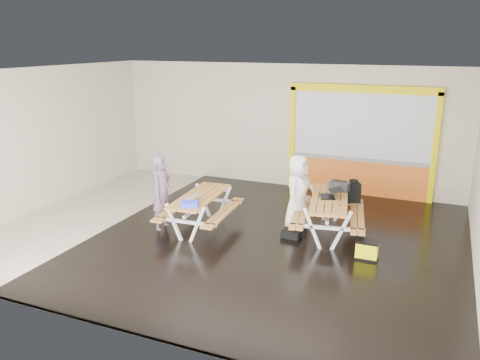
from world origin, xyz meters
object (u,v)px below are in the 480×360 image
at_px(picnic_table_left, 200,204).
at_px(laptop_right, 330,194).
at_px(toolbox, 339,186).
at_px(laptop_left, 191,198).
at_px(person_left, 162,193).
at_px(fluke_bag, 367,250).
at_px(blue_pouch, 190,204).
at_px(backpack, 353,192).
at_px(picnic_table_right, 329,207).
at_px(person_right, 297,192).
at_px(dark_case, 291,234).

relative_size(picnic_table_left, laptop_right, 3.68).
xyz_separation_m(laptop_right, toolbox, (0.07, 0.54, 0.03)).
height_order(laptop_left, laptop_right, laptop_right).
height_order(picnic_table_left, laptop_left, laptop_left).
bearing_deg(laptop_left, picnic_table_left, 87.02).
bearing_deg(person_left, fluke_bag, -89.08).
distance_m(blue_pouch, backpack, 3.79).
bearing_deg(toolbox, picnic_table_right, -97.20).
xyz_separation_m(blue_pouch, fluke_bag, (3.53, 0.56, -0.64)).
bearing_deg(fluke_bag, backpack, 108.79).
xyz_separation_m(toolbox, fluke_bag, (0.90, -1.57, -0.74)).
bearing_deg(person_left, person_right, -68.67).
height_order(person_left, fluke_bag, person_left).
relative_size(picnic_table_right, backpack, 4.49).
relative_size(laptop_right, blue_pouch, 1.64).
bearing_deg(dark_case, fluke_bag, -15.72).
xyz_separation_m(backpack, fluke_bag, (0.64, -1.88, -0.56)).
distance_m(picnic_table_left, laptop_right, 2.86).
height_order(picnic_table_left, blue_pouch, blue_pouch).
xyz_separation_m(blue_pouch, toolbox, (2.63, 2.14, 0.10)).
relative_size(toolbox, backpack, 0.85).
distance_m(laptop_right, backpack, 0.92).
distance_m(blue_pouch, fluke_bag, 3.63).
bearing_deg(blue_pouch, laptop_right, 32.05).
bearing_deg(fluke_bag, picnic_table_left, 177.18).
relative_size(person_left, laptop_right, 2.98).
bearing_deg(blue_pouch, person_right, 40.51).
bearing_deg(toolbox, laptop_right, -97.88).
relative_size(picnic_table_left, laptop_left, 5.97).
distance_m(laptop_left, blue_pouch, 0.39).
xyz_separation_m(dark_case, fluke_bag, (1.65, -0.47, 0.10)).
relative_size(laptop_right, backpack, 1.08).
bearing_deg(laptop_right, laptop_left, -155.46).
xyz_separation_m(laptop_left, fluke_bag, (3.71, 0.21, -0.64)).
distance_m(person_right, laptop_right, 0.73).
bearing_deg(dark_case, backpack, 54.40).
bearing_deg(toolbox, picnic_table_left, -153.42).
distance_m(person_right, fluke_bag, 2.09).
xyz_separation_m(picnic_table_left, picnic_table_right, (2.71, 0.78, 0.04)).
bearing_deg(laptop_left, picnic_table_right, 23.37).
relative_size(laptop_left, dark_case, 0.92).
relative_size(picnic_table_left, dark_case, 5.48).
xyz_separation_m(person_right, blue_pouch, (-1.83, -1.56, -0.04)).
bearing_deg(blue_pouch, backpack, 40.22).
xyz_separation_m(person_left, fluke_bag, (4.47, 0.11, -0.63)).
relative_size(picnic_table_right, fluke_bag, 5.63).
bearing_deg(picnic_table_left, blue_pouch, -78.20).
bearing_deg(toolbox, fluke_bag, -60.15).
bearing_deg(blue_pouch, person_left, 154.25).
relative_size(person_right, blue_pouch, 4.71).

